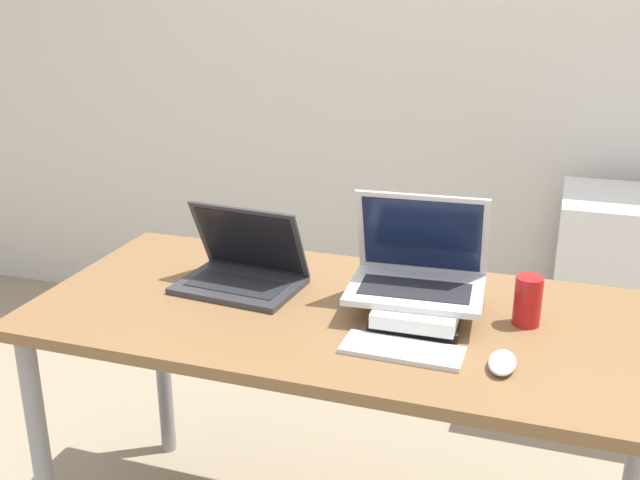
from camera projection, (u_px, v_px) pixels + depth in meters
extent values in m
cube|color=silver|center=(455.00, 33.00, 2.99)|extent=(8.00, 0.05, 2.70)
cube|color=brown|center=(351.00, 317.00, 1.88)|extent=(1.61, 0.74, 0.03)
cylinder|color=gray|center=(42.00, 462.00, 1.95)|extent=(0.05, 0.05, 0.75)
cylinder|color=gray|center=(162.00, 354.00, 2.50)|extent=(0.05, 0.05, 0.75)
cylinder|color=gray|center=(639.00, 435.00, 2.06)|extent=(0.05, 0.05, 0.75)
cube|color=#333338|center=(239.00, 286.00, 2.00)|extent=(0.33, 0.25, 0.02)
cube|color=#232328|center=(236.00, 284.00, 1.99)|extent=(0.27, 0.14, 0.00)
cube|color=#333338|center=(249.00, 240.00, 2.02)|extent=(0.32, 0.13, 0.21)
cube|color=black|center=(249.00, 241.00, 2.02)|extent=(0.29, 0.11, 0.18)
cube|color=black|center=(418.00, 313.00, 1.84)|extent=(0.23, 0.27, 0.02)
cube|color=white|center=(421.00, 303.00, 1.82)|extent=(0.20, 0.28, 0.03)
cube|color=silver|center=(416.00, 290.00, 1.83)|extent=(0.34, 0.26, 0.02)
cube|color=#232328|center=(415.00, 289.00, 1.82)|extent=(0.28, 0.14, 0.00)
cube|color=silver|center=(422.00, 234.00, 1.87)|extent=(0.33, 0.11, 0.23)
cube|color=#0F1938|center=(422.00, 235.00, 1.86)|extent=(0.30, 0.09, 0.20)
cube|color=silver|center=(402.00, 350.00, 1.66)|extent=(0.27, 0.11, 0.01)
cube|color=silver|center=(402.00, 347.00, 1.66)|extent=(0.25, 0.09, 0.00)
ellipsoid|color=white|center=(502.00, 363.00, 1.59)|extent=(0.06, 0.11, 0.03)
cylinder|color=red|center=(528.00, 301.00, 1.78)|extent=(0.07, 0.07, 0.12)
cube|color=white|center=(635.00, 305.00, 2.78)|extent=(0.60, 0.46, 0.83)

